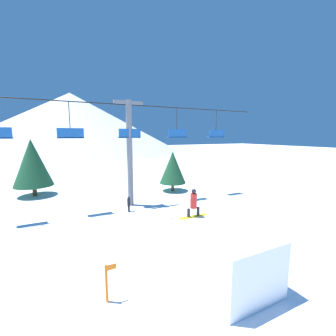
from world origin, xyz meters
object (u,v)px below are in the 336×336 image
(snow_ramp, at_px, (222,253))
(distant_skier, at_px, (129,203))
(trail_marker, at_px, (107,282))
(snowboarder, at_px, (194,203))
(pine_tree_near, at_px, (173,167))

(snow_ramp, height_order, distant_skier, snow_ramp)
(snow_ramp, bearing_deg, trail_marker, 170.95)
(snow_ramp, bearing_deg, snowboarder, 103.58)
(snow_ramp, bearing_deg, distant_skier, 96.46)
(pine_tree_near, xyz_separation_m, trail_marker, (-9.57, -13.26, -1.78))
(snow_ramp, xyz_separation_m, pine_tree_near, (5.01, 13.98, 1.45))
(pine_tree_near, distance_m, distant_skier, 7.71)
(snow_ramp, relative_size, snowboarder, 2.75)
(snowboarder, relative_size, pine_tree_near, 0.35)
(snow_ramp, distance_m, snowboarder, 2.40)
(pine_tree_near, relative_size, trail_marker, 2.99)
(trail_marker, relative_size, distant_skier, 1.15)
(snowboarder, height_order, pine_tree_near, pine_tree_near)
(pine_tree_near, bearing_deg, snowboarder, -113.60)
(distant_skier, bearing_deg, pine_tree_near, 35.21)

